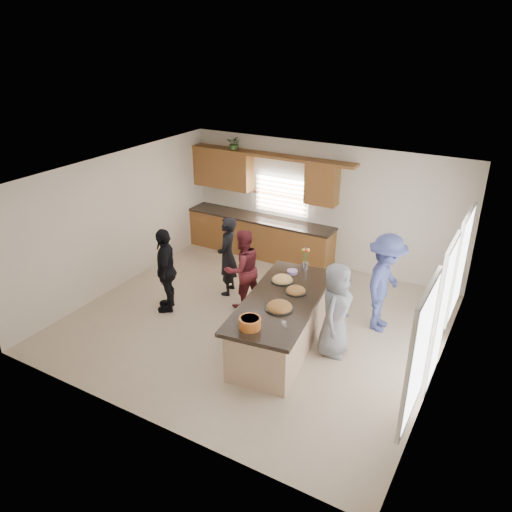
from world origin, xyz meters
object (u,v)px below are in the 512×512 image
Objects in this scene: island at (281,324)px; woman_right_back at (385,283)px; salad_bowl at (250,322)px; woman_left_back at (227,256)px; woman_right_front at (336,310)px; woman_left_front at (166,270)px; woman_left_mid at (243,269)px.

woman_right_back reaches higher than island.
salad_bowl is 2.87m from woman_left_back.
woman_left_back reaches higher than woman_right_front.
woman_right_front is (0.85, 1.33, -0.22)m from salad_bowl.
salad_bowl is 2.80m from woman_right_back.
woman_left_back is 0.99× the size of woman_left_front.
woman_right_back reaches higher than woman_right_front.
woman_left_back is 0.90× the size of woman_right_back.
woman_left_mid is at bearing 123.92° from salad_bowl.
woman_left_back reaches higher than woman_left_mid.
woman_left_mid is 0.97× the size of woman_right_front.
woman_right_front is at bearing 62.39° from woman_left_front.
woman_left_front is (-2.49, 1.08, -0.20)m from salad_bowl.
woman_right_front is (2.67, -0.88, -0.00)m from woman_left_back.
woman_right_back is (3.81, 1.38, 0.08)m from woman_left_front.
woman_right_front is (-0.47, -1.13, -0.10)m from woman_right_back.
woman_right_back is 1.23m from woman_right_front.
island is at bearing 84.08° from woman_left_mid.
salad_bowl is 2.32m from woman_left_mid.
salad_bowl is at bearing 143.37° from woman_right_front.
island is at bearing 138.45° from woman_right_back.
woman_left_front is 3.35m from woman_right_front.
woman_left_front is at bearing 171.06° from island.
salad_bowl is 0.20× the size of woman_left_back.
island is 1.71× the size of woman_left_back.
salad_bowl is 0.21× the size of woman_left_mid.
woman_right_front is (2.14, -0.59, 0.02)m from woman_left_mid.
woman_left_mid is (-1.28, 1.91, -0.24)m from salad_bowl.
woman_left_mid reaches higher than salad_bowl.
salad_bowl is 0.20× the size of woman_left_front.
woman_left_front is 0.91× the size of woman_right_back.
woman_right_back reaches higher than woman_left_front.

